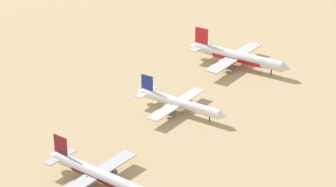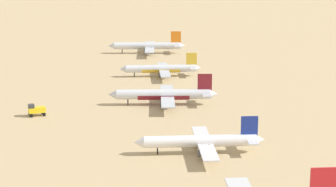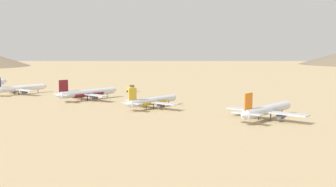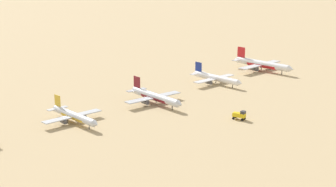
# 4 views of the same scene
# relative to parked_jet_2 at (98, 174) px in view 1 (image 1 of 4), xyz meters

# --- Properties ---
(ground_plane) EXTENTS (1800.00, 1800.00, 0.00)m
(ground_plane) POSITION_rel_parked_jet_2_xyz_m (-1.77, 1.41, -3.50)
(ground_plane) COLOR tan
(parked_jet_2) EXTENTS (36.49, 29.60, 10.53)m
(parked_jet_2) POSITION_rel_parked_jet_2_xyz_m (0.00, 0.00, 0.00)
(parked_jet_2) COLOR silver
(parked_jet_2) RESTS_ON ground
(parked_jet_3) EXTENTS (34.50, 27.96, 9.97)m
(parked_jet_3) POSITION_rel_parked_jet_2_xyz_m (-7.55, 48.54, -0.15)
(parked_jet_3) COLOR white
(parked_jet_3) RESTS_ON ground
(parked_jet_4) EXTENTS (42.51, 34.47, 12.27)m
(parked_jet_4) POSITION_rel_parked_jet_2_xyz_m (-11.76, 92.71, 0.58)
(parked_jet_4) COLOR silver
(parked_jet_4) RESTS_ON ground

